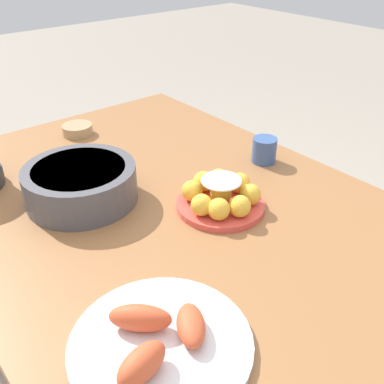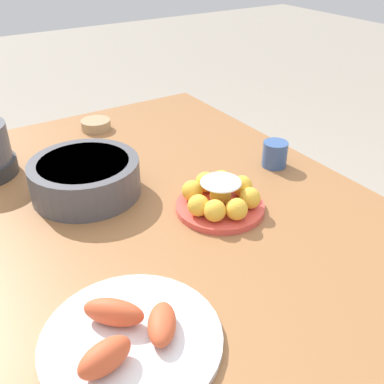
% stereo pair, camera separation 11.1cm
% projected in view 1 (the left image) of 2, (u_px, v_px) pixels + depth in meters
% --- Properties ---
extents(dining_table, '(1.38, 0.99, 0.77)m').
position_uv_depth(dining_table, '(165.00, 233.00, 1.19)').
color(dining_table, '#936038').
rests_on(dining_table, ground_plane).
extents(cake_plate, '(0.22, 0.22, 0.09)m').
position_uv_depth(cake_plate, '(221.00, 196.00, 1.11)').
color(cake_plate, '#E04C42').
rests_on(cake_plate, dining_table).
extents(serving_bowl, '(0.28, 0.28, 0.09)m').
position_uv_depth(serving_bowl, '(81.00, 183.00, 1.13)').
color(serving_bowl, '#4C4C51').
rests_on(serving_bowl, dining_table).
extents(sauce_bowl, '(0.10, 0.10, 0.03)m').
position_uv_depth(sauce_bowl, '(77.00, 129.00, 1.50)').
color(sauce_bowl, tan).
rests_on(sauce_bowl, dining_table).
extents(seafood_platter, '(0.31, 0.31, 0.07)m').
position_uv_depth(seafood_platter, '(159.00, 341.00, 0.75)').
color(seafood_platter, silver).
rests_on(seafood_platter, dining_table).
extents(cup_near, '(0.07, 0.07, 0.07)m').
position_uv_depth(cup_near, '(265.00, 150.00, 1.32)').
color(cup_near, '#38568E').
rests_on(cup_near, dining_table).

